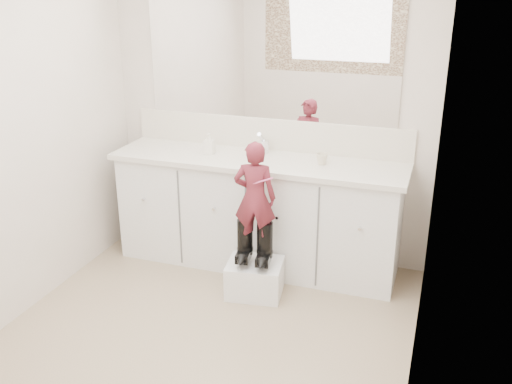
% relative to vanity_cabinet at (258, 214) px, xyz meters
% --- Properties ---
extents(floor, '(3.00, 3.00, 0.00)m').
position_rel_vanity_cabinet_xyz_m(floor, '(0.00, -1.23, -0.42)').
color(floor, '#857457').
rests_on(floor, ground).
extents(wall_back, '(2.60, 0.00, 2.60)m').
position_rel_vanity_cabinet_xyz_m(wall_back, '(0.00, 0.27, 0.77)').
color(wall_back, beige).
rests_on(wall_back, floor).
extents(wall_right, '(0.00, 3.00, 3.00)m').
position_rel_vanity_cabinet_xyz_m(wall_right, '(1.30, -1.23, 0.78)').
color(wall_right, beige).
rests_on(wall_right, floor).
extents(vanity_cabinet, '(2.20, 0.55, 0.85)m').
position_rel_vanity_cabinet_xyz_m(vanity_cabinet, '(0.00, 0.00, 0.00)').
color(vanity_cabinet, silver).
rests_on(vanity_cabinet, floor).
extents(countertop, '(2.28, 0.58, 0.04)m').
position_rel_vanity_cabinet_xyz_m(countertop, '(0.00, -0.01, 0.45)').
color(countertop, beige).
rests_on(countertop, vanity_cabinet).
extents(backsplash, '(2.28, 0.03, 0.25)m').
position_rel_vanity_cabinet_xyz_m(backsplash, '(0.00, 0.26, 0.59)').
color(backsplash, beige).
rests_on(backsplash, countertop).
extents(mirror, '(2.00, 0.02, 1.00)m').
position_rel_vanity_cabinet_xyz_m(mirror, '(0.00, 0.26, 1.22)').
color(mirror, white).
rests_on(mirror, wall_back).
extents(faucet, '(0.08, 0.08, 0.10)m').
position_rel_vanity_cabinet_xyz_m(faucet, '(0.00, 0.15, 0.52)').
color(faucet, silver).
rests_on(faucet, countertop).
extents(cup, '(0.12, 0.12, 0.08)m').
position_rel_vanity_cabinet_xyz_m(cup, '(0.50, 0.01, 0.51)').
color(cup, beige).
rests_on(cup, countertop).
extents(soap_bottle, '(0.07, 0.08, 0.16)m').
position_rel_vanity_cabinet_xyz_m(soap_bottle, '(-0.40, -0.01, 0.55)').
color(soap_bottle, white).
rests_on(soap_bottle, countertop).
extents(step_stool, '(0.44, 0.38, 0.25)m').
position_rel_vanity_cabinet_xyz_m(step_stool, '(0.14, -0.48, -0.30)').
color(step_stool, white).
rests_on(step_stool, floor).
extents(boot_left, '(0.15, 0.23, 0.33)m').
position_rel_vanity_cabinet_xyz_m(boot_left, '(0.07, -0.48, -0.01)').
color(boot_left, black).
rests_on(boot_left, step_stool).
extents(boot_right, '(0.15, 0.23, 0.33)m').
position_rel_vanity_cabinet_xyz_m(boot_right, '(0.22, -0.48, -0.01)').
color(boot_right, black).
rests_on(boot_right, step_stool).
extents(toddler, '(0.32, 0.23, 0.81)m').
position_rel_vanity_cabinet_xyz_m(toddler, '(0.14, -0.48, 0.33)').
color(toddler, '#992F38').
rests_on(toddler, step_stool).
extents(toothbrush, '(0.14, 0.03, 0.06)m').
position_rel_vanity_cabinet_xyz_m(toothbrush, '(0.21, -0.51, 0.48)').
color(toothbrush, '#E95A97').
rests_on(toothbrush, toddler).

